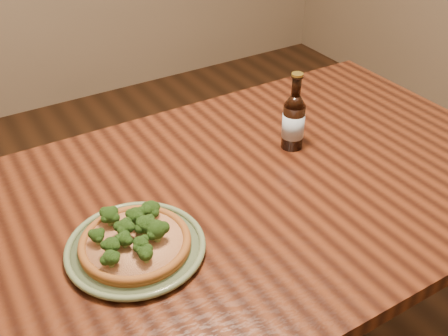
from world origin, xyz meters
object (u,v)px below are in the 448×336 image
table (227,224)px  beer_bottle (293,121)px  plate (136,247)px  pizza (135,240)px

table → beer_bottle: size_ratio=7.42×
beer_bottle → plate: bearing=-169.3°
table → beer_bottle: 0.33m
plate → pizza: 0.02m
pizza → beer_bottle: 0.55m
pizza → table: bearing=13.8°
table → plate: plate is taller
pizza → beer_bottle: bearing=16.5°
table → pizza: (-0.26, -0.06, 0.12)m
table → beer_bottle: beer_bottle is taller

